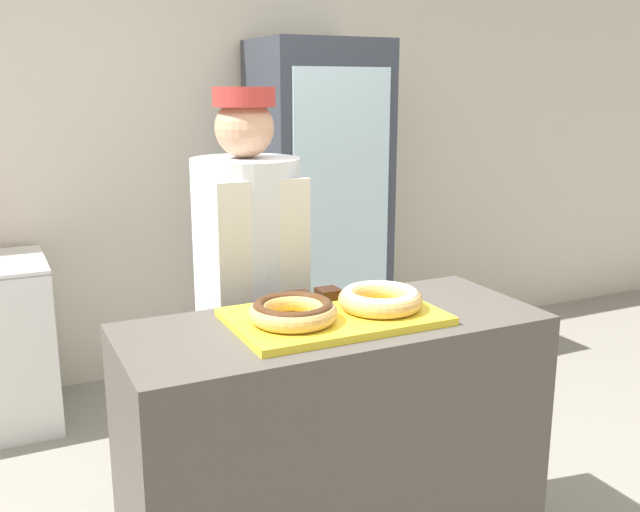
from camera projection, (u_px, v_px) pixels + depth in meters
name	position (u px, v px, depth m)	size (l,w,h in m)	color
wall_back	(161.00, 138.00, 3.94)	(8.00, 0.06, 2.70)	beige
display_counter	(334.00, 459.00, 2.28)	(1.30, 0.54, 0.93)	#4C4742
serving_tray	(334.00, 317.00, 2.16)	(0.63, 0.41, 0.02)	yellow
donut_chocolate_glaze	(293.00, 311.00, 2.07)	(0.26, 0.26, 0.06)	tan
donut_light_glaze	(380.00, 298.00, 2.19)	(0.26, 0.26, 0.06)	tan
brownie_back_left	(299.00, 297.00, 2.26)	(0.07, 0.07, 0.03)	black
brownie_back_right	(328.00, 293.00, 2.31)	(0.07, 0.07, 0.03)	black
baker_person	(249.00, 299.00, 2.68)	(0.40, 0.40, 1.63)	#4C4C51
beverage_fridge	(318.00, 211.00, 4.05)	(0.68, 0.59, 1.87)	#333842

